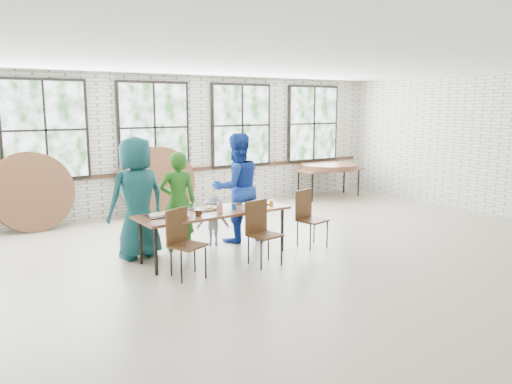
# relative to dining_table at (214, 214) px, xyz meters

# --- Properties ---
(room) EXTENTS (12.00, 12.00, 12.00)m
(room) POSITION_rel_dining_table_xyz_m (0.49, 3.61, 1.14)
(room) COLOR #B3A78E
(room) RESTS_ON ground
(dining_table) EXTENTS (2.43, 0.88, 0.74)m
(dining_table) POSITION_rel_dining_table_xyz_m (0.00, 0.00, 0.00)
(dining_table) COLOR brown
(dining_table) RESTS_ON ground
(chair_near_left) EXTENTS (0.55, 0.54, 0.95)m
(chair_near_left) POSITION_rel_dining_table_xyz_m (-0.78, -0.54, -0.13)
(chair_near_left) COLOR #462B17
(chair_near_left) RESTS_ON ground
(chair_near_right) EXTENTS (0.48, 0.47, 0.95)m
(chair_near_right) POSITION_rel_dining_table_xyz_m (0.43, -0.64, -0.13)
(chair_near_right) COLOR #462B17
(chair_near_right) RESTS_ON ground
(chair_spare) EXTENTS (0.51, 0.50, 0.95)m
(chair_spare) POSITION_rel_dining_table_xyz_m (1.63, -0.27, -0.13)
(chair_spare) COLOR #462B17
(chair_spare) RESTS_ON ground
(adult_teal) EXTENTS (1.00, 0.74, 1.88)m
(adult_teal) POSITION_rel_dining_table_xyz_m (-0.99, 0.65, 0.25)
(adult_teal) COLOR #164455
(adult_teal) RESTS_ON ground
(adult_green) EXTENTS (0.67, 0.53, 1.62)m
(adult_green) POSITION_rel_dining_table_xyz_m (-0.31, 0.65, 0.12)
(adult_green) COLOR #23671B
(adult_green) RESTS_ON ground
(toddler) EXTENTS (0.63, 0.50, 0.85)m
(toddler) POSITION_rel_dining_table_xyz_m (0.32, 0.65, -0.26)
(toddler) COLOR #191646
(toddler) RESTS_ON ground
(adult_blue) EXTENTS (0.96, 0.77, 1.88)m
(adult_blue) POSITION_rel_dining_table_xyz_m (0.79, 0.65, 0.25)
(adult_blue) COLOR #1637A0
(adult_blue) RESTS_ON ground
(storage_table) EXTENTS (1.80, 0.76, 0.74)m
(storage_table) POSITION_rel_dining_table_xyz_m (4.96, 3.01, -0.00)
(storage_table) COLOR brown
(storage_table) RESTS_ON ground
(tabletop_clutter) EXTENTS (2.05, 0.61, 0.11)m
(tabletop_clutter) POSITION_rel_dining_table_xyz_m (0.10, -0.01, 0.08)
(tabletop_clutter) COLOR black
(tabletop_clutter) RESTS_ON dining_table
(round_tops_stacked) EXTENTS (1.50, 1.50, 0.13)m
(round_tops_stacked) POSITION_rel_dining_table_xyz_m (4.96, 3.01, 0.12)
(round_tops_stacked) COLOR brown
(round_tops_stacked) RESTS_ON storage_table
(round_tops_leaning) EXTENTS (4.12, 0.45, 1.49)m
(round_tops_leaning) POSITION_rel_dining_table_xyz_m (-0.83, 3.34, 0.05)
(round_tops_leaning) COLOR brown
(round_tops_leaning) RESTS_ON ground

